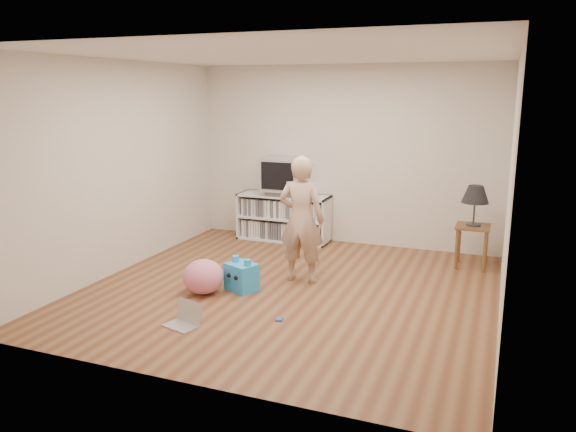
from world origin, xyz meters
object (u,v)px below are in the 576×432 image
(media_unit, at_px, (284,217))
(table_lamp, at_px, (475,195))
(side_table, at_px, (472,236))
(plush_blue, at_px, (242,276))
(laptop, at_px, (185,319))
(crt_tv, at_px, (284,174))
(plush_pink, at_px, (203,277))
(dvd_deck, at_px, (284,192))
(person, at_px, (301,220))

(media_unit, xyz_separation_m, table_lamp, (2.74, -0.39, 0.59))
(side_table, relative_size, plush_blue, 1.34)
(table_lamp, bearing_deg, laptop, -130.02)
(plush_blue, bearing_deg, crt_tv, 123.22)
(plush_pink, bearing_deg, side_table, 37.58)
(crt_tv, bearing_deg, dvd_deck, 90.00)
(dvd_deck, bearing_deg, plush_blue, -80.64)
(laptop, bearing_deg, plush_blue, 100.95)
(laptop, distance_m, plush_blue, 1.09)
(media_unit, height_order, laptop, media_unit)
(laptop, height_order, plush_blue, plush_blue)
(side_table, height_order, person, person)
(plush_blue, bearing_deg, person, 70.09)
(plush_blue, bearing_deg, table_lamp, 61.82)
(person, relative_size, plush_blue, 3.67)
(dvd_deck, distance_m, plush_pink, 2.53)
(dvd_deck, height_order, table_lamp, table_lamp)
(media_unit, bearing_deg, plush_pink, -89.72)
(plush_blue, bearing_deg, media_unit, 123.15)
(table_lamp, relative_size, person, 0.34)
(side_table, distance_m, plush_pink, 3.46)
(crt_tv, distance_m, person, 1.92)
(table_lamp, bearing_deg, side_table, 0.00)
(media_unit, height_order, dvd_deck, dvd_deck)
(crt_tv, bearing_deg, side_table, -7.61)
(media_unit, xyz_separation_m, plush_pink, (0.01, -2.49, -0.16))
(media_unit, bearing_deg, plush_blue, -80.70)
(media_unit, height_order, plush_pink, media_unit)
(dvd_deck, bearing_deg, plush_pink, -89.72)
(plush_blue, bearing_deg, plush_pink, -121.29)
(media_unit, bearing_deg, dvd_deck, -90.00)
(side_table, xyz_separation_m, person, (-1.85, -1.31, 0.34))
(side_table, xyz_separation_m, table_lamp, (0.00, 0.00, 0.53))
(dvd_deck, xyz_separation_m, plush_blue, (0.37, -2.23, -0.57))
(person, height_order, plush_pink, person)
(plush_blue, xyz_separation_m, plush_pink, (-0.36, -0.25, 0.03))
(dvd_deck, relative_size, plush_pink, 0.98)
(media_unit, distance_m, plush_blue, 2.28)
(side_table, bearing_deg, media_unit, 172.00)
(media_unit, bearing_deg, table_lamp, -8.00)
(table_lamp, height_order, laptop, table_lamp)
(plush_pink, bearing_deg, crt_tv, 90.28)
(side_table, bearing_deg, laptop, -130.02)
(side_table, bearing_deg, table_lamp, 0.00)
(dvd_deck, relative_size, laptop, 1.18)
(side_table, xyz_separation_m, plush_blue, (-2.38, -1.86, -0.25))
(side_table, bearing_deg, crt_tv, 172.39)
(media_unit, xyz_separation_m, dvd_deck, (0.00, -0.02, 0.39))
(laptop, xyz_separation_m, plush_blue, (0.09, 1.08, 0.10))
(dvd_deck, bearing_deg, side_table, -7.68)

